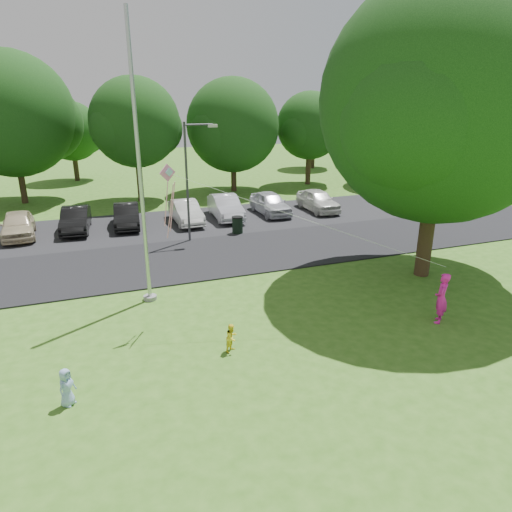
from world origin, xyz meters
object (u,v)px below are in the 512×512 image
object	(u,v)px
trash_can	(237,225)
woman	(441,298)
child_blue	(67,387)
kite	(180,190)
flagpole	(141,191)
big_tree	(442,107)
child_yellow	(232,338)
street_lamp	(191,172)

from	to	relation	value
trash_can	woman	bearing A→B (deg)	-76.11
child_blue	kite	world-z (taller)	kite
kite	trash_can	bearing A→B (deg)	42.81
flagpole	trash_can	distance (m)	10.01
big_tree	child_yellow	world-z (taller)	big_tree
child_yellow	kite	distance (m)	4.85
child_blue	big_tree	bearing A→B (deg)	-33.61
flagpole	child_blue	xyz separation A→B (m)	(-2.81, -5.64, -3.66)
big_tree	child_yellow	size ratio (longest dim) A/B	13.34
child_blue	kite	bearing A→B (deg)	-6.55
woman	trash_can	bearing A→B (deg)	-120.91
trash_can	child_blue	xyz separation A→B (m)	(-8.69, -12.86, 0.00)
flagpole	kite	size ratio (longest dim) A/B	1.16
street_lamp	child_yellow	distance (m)	11.97
street_lamp	kite	distance (m)	9.25
flagpole	big_tree	bearing A→B (deg)	-7.91
big_tree	kite	world-z (taller)	big_tree
flagpole	child_blue	world-z (taller)	flagpole
street_lamp	big_tree	bearing A→B (deg)	-44.99
big_tree	child_blue	bearing A→B (deg)	-163.89
trash_can	big_tree	distance (m)	12.15
trash_can	child_blue	distance (m)	15.52
trash_can	child_yellow	bearing A→B (deg)	-109.07
flagpole	woman	distance (m)	10.93
trash_can	child_yellow	xyz separation A→B (m)	(-4.10, -11.84, -0.06)
kite	flagpole	bearing A→B (deg)	94.88
trash_can	child_blue	size ratio (longest dim) A/B	0.99
flagpole	trash_can	world-z (taller)	flagpole
flagpole	child_blue	size ratio (longest dim) A/B	9.90
street_lamp	woman	distance (m)	13.64
street_lamp	child_yellow	xyz separation A→B (m)	(-1.52, -11.42, -3.25)
child_yellow	woman	bearing A→B (deg)	-42.29
street_lamp	woman	size ratio (longest dim) A/B	3.48
street_lamp	trash_can	xyz separation A→B (m)	(2.58, 0.43, -3.19)
woman	child_yellow	distance (m)	7.23
big_tree	woman	world-z (taller)	big_tree
kite	woman	bearing A→B (deg)	-40.92
trash_can	street_lamp	bearing A→B (deg)	-170.61
street_lamp	big_tree	world-z (taller)	big_tree
trash_can	woman	world-z (taller)	woman
big_tree	kite	distance (m)	10.64
flagpole	woman	xyz separation A→B (m)	(8.98, -5.29, -3.28)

